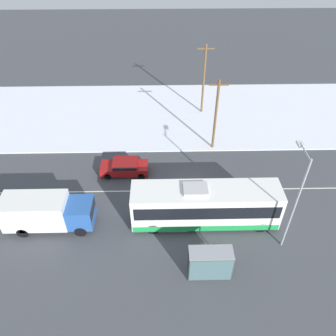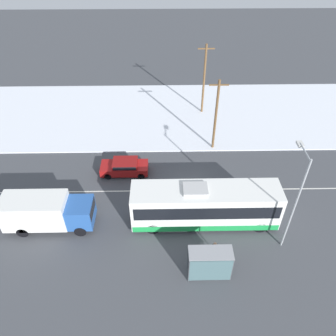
# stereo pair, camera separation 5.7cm
# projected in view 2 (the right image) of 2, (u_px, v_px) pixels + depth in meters

# --- Properties ---
(ground_plane) EXTENTS (120.00, 120.00, 0.00)m
(ground_plane) POSITION_uv_depth(u_px,v_px,m) (191.00, 190.00, 28.81)
(ground_plane) COLOR #424449
(snow_lot) EXTENTS (80.00, 14.86, 0.12)m
(snow_lot) POSITION_uv_depth(u_px,v_px,m) (183.00, 113.00, 38.82)
(snow_lot) COLOR silver
(snow_lot) RESTS_ON ground_plane
(lane_marking_center) EXTENTS (60.00, 0.12, 0.00)m
(lane_marking_center) POSITION_uv_depth(u_px,v_px,m) (191.00, 190.00, 28.81)
(lane_marking_center) COLOR silver
(lane_marking_center) RESTS_ON ground_plane
(city_bus) EXTENTS (11.21, 2.57, 3.61)m
(city_bus) POSITION_uv_depth(u_px,v_px,m) (205.00, 205.00, 24.98)
(city_bus) COLOR white
(city_bus) RESTS_ON ground_plane
(box_truck) EXTENTS (6.75, 2.30, 2.87)m
(box_truck) POSITION_uv_depth(u_px,v_px,m) (46.00, 211.00, 24.73)
(box_truck) COLOR silver
(box_truck) RESTS_ON ground_plane
(sedan_car) EXTENTS (4.33, 1.80, 1.42)m
(sedan_car) POSITION_uv_depth(u_px,v_px,m) (125.00, 167.00, 30.09)
(sedan_car) COLOR maroon
(sedan_car) RESTS_ON ground_plane
(pedestrian_at_stop) EXTENTS (0.60, 0.27, 1.68)m
(pedestrian_at_stop) POSITION_uv_depth(u_px,v_px,m) (214.00, 249.00, 22.79)
(pedestrian_at_stop) COLOR #23232D
(pedestrian_at_stop) RESTS_ON ground_plane
(bus_shelter) EXTENTS (2.89, 1.20, 2.40)m
(bus_shelter) POSITION_uv_depth(u_px,v_px,m) (211.00, 263.00, 21.19)
(bus_shelter) COLOR gray
(bus_shelter) RESTS_ON ground_plane
(streetlamp) EXTENTS (0.36, 2.22, 8.08)m
(streetlamp) POSITION_uv_depth(u_px,v_px,m) (296.00, 193.00, 21.41)
(streetlamp) COLOR #9EA3A8
(streetlamp) RESTS_ON ground_plane
(utility_pole_roadside) EXTENTS (1.80, 0.24, 7.46)m
(utility_pole_roadside) POSITION_uv_depth(u_px,v_px,m) (216.00, 115.00, 31.14)
(utility_pole_roadside) COLOR brown
(utility_pole_roadside) RESTS_ON ground_plane
(utility_pole_snowlot) EXTENTS (1.80, 0.24, 8.11)m
(utility_pole_snowlot) POSITION_uv_depth(u_px,v_px,m) (204.00, 79.00, 36.44)
(utility_pole_snowlot) COLOR brown
(utility_pole_snowlot) RESTS_ON ground_plane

